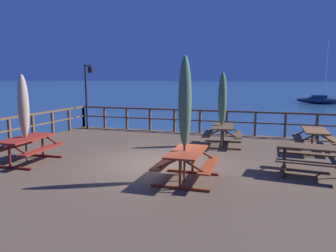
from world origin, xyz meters
name	(u,v)px	position (x,y,z in m)	size (l,w,h in m)	color
ground_plane	(159,187)	(0.00, 0.00, 0.00)	(600.00, 600.00, 0.00)	navy
wooden_deck	(159,175)	(0.00, 0.00, 0.38)	(12.74, 11.61, 0.75)	brown
railing_waterside_far	(200,118)	(0.00, 5.66, 1.47)	(12.54, 0.10, 1.09)	brown
picnic_table_mid_right	(223,131)	(1.43, 3.11, 1.30)	(1.56, 1.83, 0.78)	brown
picnic_table_mid_centre	(187,159)	(1.24, -1.41, 1.30)	(1.43, 1.69, 0.78)	#993819
picnic_table_back_right	(27,144)	(-3.83, -1.17, 1.31)	(1.48, 1.89, 0.78)	maroon
picnic_table_front_right	(315,136)	(4.63, 3.12, 1.30)	(1.42, 1.73, 0.78)	brown
picnic_table_back_left	(313,154)	(4.27, 0.11, 1.31)	(1.90, 1.56, 0.78)	brown
patio_umbrella_short_front	(222,99)	(1.39, 3.18, 2.51)	(0.32, 0.32, 2.76)	#4C3828
patio_umbrella_tall_mid_right	(185,102)	(1.18, -1.43, 2.71)	(0.32, 0.32, 3.07)	#4C3828
patio_umbrella_tall_back_left	(23,107)	(-3.89, -1.13, 2.44)	(0.32, 0.32, 2.65)	#4C3828
lamp_post_hooked	(88,87)	(-5.50, 5.01, 2.86)	(0.62, 0.42, 3.20)	black
sailboat_distant	(321,100)	(8.99, 36.32, 0.51)	(6.06, 1.89, 7.72)	navy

